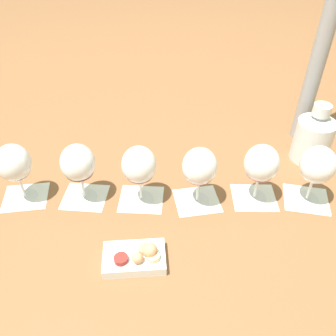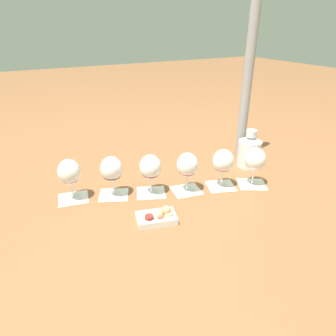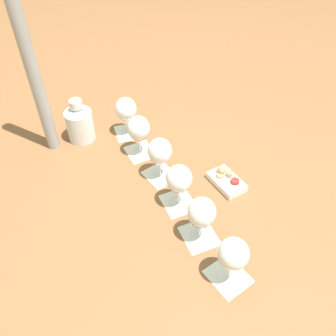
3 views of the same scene
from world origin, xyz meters
name	(u,v)px [view 1 (image 1 of 3)]	position (x,y,z in m)	size (l,w,h in m)	color
ground_plane	(169,199)	(0.00, 0.00, 0.00)	(8.00, 8.00, 0.00)	brown
tasting_card_0	(306,199)	(-0.34, 0.12, 0.00)	(0.15, 0.15, 0.00)	white
tasting_card_1	(254,197)	(-0.22, 0.07, 0.00)	(0.14, 0.13, 0.00)	white
tasting_card_2	(197,201)	(-0.07, 0.03, 0.00)	(0.13, 0.12, 0.00)	white
tasting_card_3	(141,199)	(0.07, -0.02, 0.00)	(0.14, 0.14, 0.00)	white
tasting_card_4	(85,197)	(0.21, -0.08, 0.00)	(0.15, 0.14, 0.00)	white
tasting_card_5	(26,197)	(0.36, -0.13, 0.00)	(0.13, 0.12, 0.00)	white
wine_glass_0	(317,167)	(-0.34, 0.12, 0.11)	(0.09, 0.09, 0.17)	white
wine_glass_1	(261,166)	(-0.22, 0.07, 0.11)	(0.09, 0.09, 0.17)	white
wine_glass_2	(199,169)	(-0.07, 0.03, 0.11)	(0.09, 0.09, 0.17)	white
wine_glass_3	(139,167)	(0.07, -0.02, 0.11)	(0.09, 0.09, 0.17)	white
wine_glass_4	(78,165)	(0.21, -0.08, 0.11)	(0.09, 0.09, 0.17)	white
wine_glass_5	(14,165)	(0.36, -0.13, 0.11)	(0.09, 0.09, 0.17)	white
ceramic_vase	(314,136)	(-0.46, -0.03, 0.08)	(0.11, 0.11, 0.18)	silver
snack_dish	(136,257)	(0.13, 0.17, 0.02)	(0.15, 0.12, 0.06)	white
umbrella_pole	(330,17)	(-0.50, -0.14, 0.38)	(0.05, 0.05, 0.75)	#99999E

